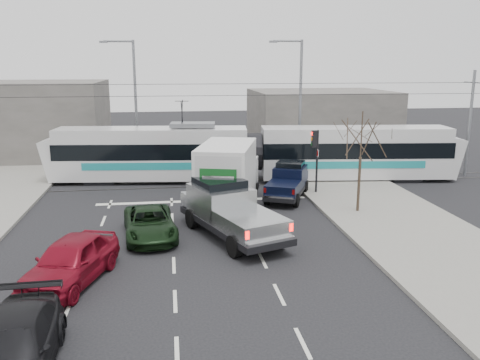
{
  "coord_description": "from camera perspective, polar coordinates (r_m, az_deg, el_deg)",
  "views": [
    {
      "loc": [
        -1.72,
        -21.08,
        7.42
      ],
      "look_at": [
        1.67,
        3.07,
        1.8
      ],
      "focal_mm": 38.0,
      "sensor_mm": 36.0,
      "label": 1
    }
  ],
  "objects": [
    {
      "name": "dark_car",
      "position": [
        13.94,
        -24.3,
        -16.99
      ],
      "size": [
        2.19,
        5.05,
        1.45
      ],
      "primitive_type": "imported",
      "rotation": [
        0.0,
        0.0,
        0.03
      ],
      "color": "black",
      "rests_on": "ground"
    },
    {
      "name": "street_lamp_far",
      "position": [
        37.23,
        -11.94,
        9.15
      ],
      "size": [
        2.38,
        0.25,
        9.0
      ],
      "color": "slate",
      "rests_on": "ground"
    },
    {
      "name": "silver_pickup",
      "position": [
        22.3,
        -1.33,
        -3.27
      ],
      "size": [
        4.4,
        6.91,
        2.38
      ],
      "rotation": [
        0.0,
        0.0,
        0.36
      ],
      "color": "black",
      "rests_on": "ground"
    },
    {
      "name": "catenary",
      "position": [
        31.33,
        -4.83,
        6.45
      ],
      "size": [
        60.0,
        0.2,
        7.0
      ],
      "color": "black",
      "rests_on": "ground"
    },
    {
      "name": "building_left",
      "position": [
        45.01,
        -23.94,
        6.24
      ],
      "size": [
        14.0,
        10.0,
        6.0
      ],
      "primitive_type": "cube",
      "color": "slate",
      "rests_on": "ground"
    },
    {
      "name": "traffic_signal",
      "position": [
        29.15,
        8.45,
        3.6
      ],
      "size": [
        0.44,
        0.44,
        3.6
      ],
      "color": "black",
      "rests_on": "ground"
    },
    {
      "name": "bare_tree",
      "position": [
        25.62,
        13.47,
        4.48
      ],
      "size": [
        2.4,
        2.4,
        5.0
      ],
      "color": "#47382B",
      "rests_on": "ground"
    },
    {
      "name": "street_lamp_near",
      "position": [
        36.3,
        6.51,
        9.25
      ],
      "size": [
        2.38,
        0.25,
        9.0
      ],
      "color": "slate",
      "rests_on": "ground"
    },
    {
      "name": "navy_pickup",
      "position": [
        28.62,
        5.43,
        -0.11
      ],
      "size": [
        3.46,
        4.93,
        1.96
      ],
      "rotation": [
        0.0,
        0.0,
        -0.43
      ],
      "color": "black",
      "rests_on": "ground"
    },
    {
      "name": "green_car",
      "position": [
        22.46,
        -10.1,
        -4.81
      ],
      "size": [
        2.58,
        4.79,
        1.28
      ],
      "primitive_type": "imported",
      "rotation": [
        0.0,
        0.0,
        0.1
      ],
      "color": "black",
      "rests_on": "ground"
    },
    {
      "name": "tram",
      "position": [
        32.6,
        1.52,
        3.07
      ],
      "size": [
        25.17,
        5.13,
        5.11
      ],
      "rotation": [
        0.0,
        0.0,
        -0.1
      ],
      "color": "silver",
      "rests_on": "ground"
    },
    {
      "name": "sidewalk_right",
      "position": [
        24.77,
        18.14,
        -4.94
      ],
      "size": [
        6.0,
        60.0,
        0.15
      ],
      "primitive_type": "cube",
      "color": "gray",
      "rests_on": "ground"
    },
    {
      "name": "building_right",
      "position": [
        47.38,
        8.94,
        6.87
      ],
      "size": [
        12.0,
        10.0,
        5.0
      ],
      "primitive_type": "cube",
      "color": "slate",
      "rests_on": "ground"
    },
    {
      "name": "red_car",
      "position": [
        18.56,
        -18.49,
        -8.61
      ],
      "size": [
        3.28,
        5.08,
        1.61
      ],
      "primitive_type": "imported",
      "rotation": [
        0.0,
        0.0,
        -0.32
      ],
      "color": "maroon",
      "rests_on": "ground"
    },
    {
      "name": "ground",
      "position": [
        22.42,
        -3.17,
        -6.38
      ],
      "size": [
        120.0,
        120.0,
        0.0
      ],
      "primitive_type": "plane",
      "color": "black",
      "rests_on": "ground"
    },
    {
      "name": "box_truck",
      "position": [
        25.95,
        -1.29,
        0.35
      ],
      "size": [
        4.26,
        7.47,
        3.54
      ],
      "rotation": [
        0.0,
        0.0,
        -0.28
      ],
      "color": "black",
      "rests_on": "ground"
    },
    {
      "name": "rails",
      "position": [
        32.0,
        -4.7,
        -0.45
      ],
      "size": [
        60.0,
        1.6,
        0.03
      ],
      "primitive_type": "cube",
      "color": "#33302D",
      "rests_on": "ground"
    }
  ]
}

